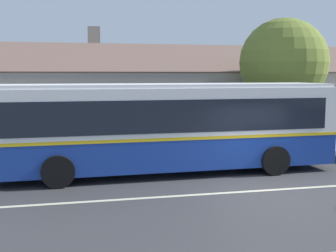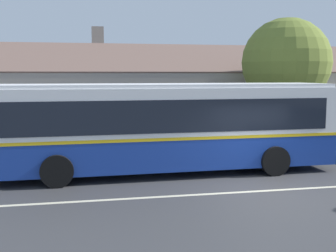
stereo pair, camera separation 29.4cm
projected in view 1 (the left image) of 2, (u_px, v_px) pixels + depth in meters
ground_plane at (270, 190)px, 12.37m from camera, size 300.00×300.00×0.00m
sidewalk_far at (208, 151)px, 18.18m from camera, size 60.00×3.00×0.15m
lane_divider_stripe at (270, 190)px, 12.37m from camera, size 60.00×0.16×0.01m
community_building at (207, 99)px, 26.08m from camera, size 25.28×9.77×6.20m
transit_bus at (159, 125)px, 14.39m from camera, size 12.24×2.90×3.06m
bench_by_building at (8, 148)px, 16.22m from camera, size 1.52×0.51×0.94m
street_tree_primary at (282, 65)px, 19.59m from camera, size 4.11×4.11×5.99m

